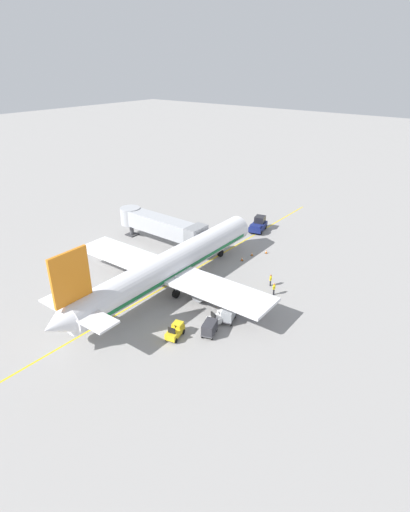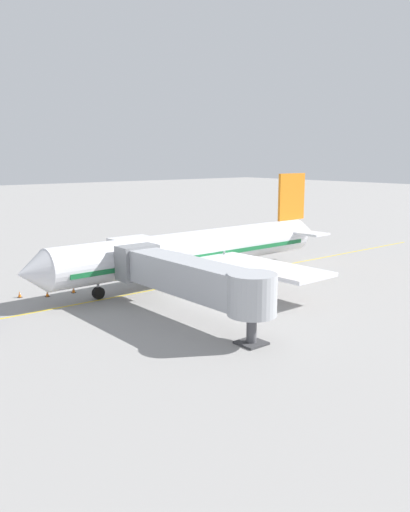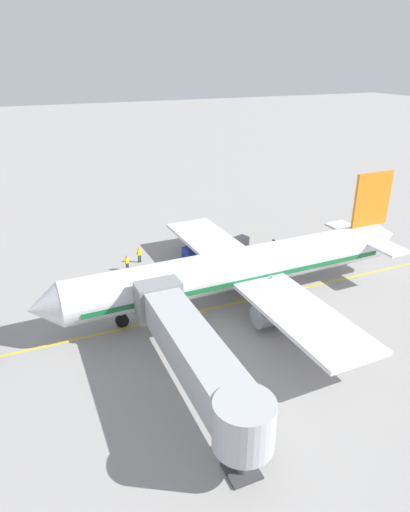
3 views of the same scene
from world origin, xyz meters
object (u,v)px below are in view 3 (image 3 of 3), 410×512
(baggage_cart_front, at_px, (192,252))
(baggage_cart_third_in_train, at_px, (239,243))
(ground_crew_loader, at_px, (127,262))
(ground_crew_marshaller, at_px, (139,254))
(ground_crew_wing_walker, at_px, (183,268))
(parked_airliner, at_px, (242,268))
(baggage_tug_trailing, at_px, (270,249))
(baggage_cart_second_in_train, at_px, (213,247))
(jet_bridge, at_px, (194,352))
(safety_cone_wing_tip, at_px, (51,308))
(safety_cone_nose_left, at_px, (105,306))
(safety_cone_nose_right, at_px, (77,311))
(baggage_tug_lead, at_px, (223,249))

(baggage_cart_front, relative_size, baggage_cart_third_in_train, 1.00)
(ground_crew_loader, bearing_deg, ground_crew_marshaller, -49.75)
(ground_crew_wing_walker, relative_size, ground_crew_marshaller, 1.00)
(ground_crew_loader, bearing_deg, parked_airliner, -141.10)
(baggage_cart_third_in_train, bearing_deg, baggage_tug_trailing, -136.68)
(parked_airliner, distance_m, ground_crew_loader, 13.40)
(parked_airliner, height_order, baggage_cart_second_in_train, parked_airliner)
(parked_airliner, xyz_separation_m, baggage_cart_front, (10.13, 0.86, -2.24))
(baggage_cart_front, bearing_deg, jet_bridge, 158.35)
(jet_bridge, relative_size, baggage_cart_front, 5.70)
(jet_bridge, relative_size, safety_cone_wing_tip, 28.67)
(jet_bridge, relative_size, safety_cone_nose_left, 28.67)
(baggage_tug_trailing, height_order, ground_crew_wing_walker, ground_crew_wing_walker)
(baggage_tug_trailing, distance_m, safety_cone_nose_right, 22.91)
(parked_airliner, height_order, safety_cone_wing_tip, parked_airliner)
(baggage_tug_lead, xyz_separation_m, baggage_cart_front, (0.21, 3.70, 0.24))
(baggage_cart_second_in_train, relative_size, baggage_cart_third_in_train, 1.00)
(baggage_tug_trailing, bearing_deg, ground_crew_loader, 80.85)
(parked_airliner, distance_m, baggage_tug_trailing, 11.23)
(ground_crew_wing_walker, bearing_deg, jet_bridge, 161.62)
(baggage_cart_front, height_order, baggage_cart_second_in_train, same)
(baggage_cart_third_in_train, bearing_deg, jet_bridge, 145.61)
(baggage_cart_third_in_train, bearing_deg, ground_crew_wing_walker, 114.37)
(ground_crew_wing_walker, distance_m, safety_cone_wing_tip, 13.49)
(baggage_cart_second_in_train, bearing_deg, safety_cone_wing_tip, 107.39)
(baggage_cart_second_in_train, height_order, safety_cone_wing_tip, baggage_cart_second_in_train)
(safety_cone_nose_right, height_order, safety_cone_wing_tip, same)
(safety_cone_wing_tip, bearing_deg, ground_crew_marshaller, -55.47)
(baggage_tug_trailing, bearing_deg, ground_crew_wing_walker, 96.11)
(safety_cone_wing_tip, bearing_deg, jet_bridge, -153.04)
(baggage_cart_second_in_train, xyz_separation_m, ground_crew_wing_walker, (-4.08, 5.24, 0.00))
(baggage_cart_third_in_train, height_order, ground_crew_marshaller, ground_crew_marshaller)
(parked_airliner, height_order, jet_bridge, parked_airliner)
(baggage_cart_third_in_train, bearing_deg, baggage_cart_second_in_train, 87.30)
(jet_bridge, height_order, safety_cone_wing_tip, jet_bridge)
(safety_cone_nose_right, bearing_deg, baggage_tug_lead, -69.68)
(ground_crew_wing_walker, relative_size, safety_cone_nose_left, 2.86)
(baggage_tug_lead, xyz_separation_m, ground_crew_wing_walker, (-3.43, 6.23, 0.24))
(safety_cone_nose_left, bearing_deg, baggage_cart_third_in_train, -67.59)
(baggage_tug_lead, distance_m, baggage_cart_front, 3.71)
(ground_crew_marshaller, bearing_deg, jet_bridge, 173.58)
(baggage_tug_trailing, bearing_deg, jet_bridge, 137.14)
(baggage_tug_lead, relative_size, ground_crew_marshaller, 1.63)
(baggage_tug_trailing, height_order, baggage_cart_front, baggage_tug_trailing)
(parked_airliner, bearing_deg, safety_cone_nose_right, 76.88)
(baggage_cart_third_in_train, bearing_deg, ground_crew_loader, 90.52)
(parked_airliner, bearing_deg, ground_crew_marshaller, 28.98)
(baggage_tug_lead, distance_m, ground_crew_marshaller, 9.55)
(jet_bridge, bearing_deg, baggage_cart_third_in_train, -34.39)
(baggage_cart_front, bearing_deg, ground_crew_loader, 88.78)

